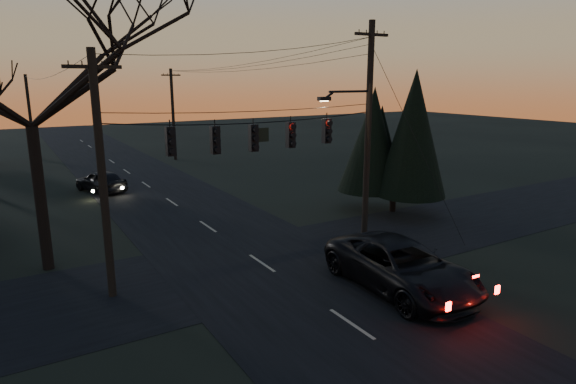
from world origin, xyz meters
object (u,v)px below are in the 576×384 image
utility_pole_far_l (35,158)px  evergreen_right (396,136)px  utility_pole_right (364,241)px  bare_tree_left (24,64)px  suv_near (401,267)px  sedan_oncoming_a (101,181)px  utility_pole_left (113,296)px  utility_pole_far_r (175,160)px

utility_pole_far_l → evergreen_right: evergreen_right is taller
utility_pole_right → bare_tree_left: (-13.20, 3.99, 8.07)m
utility_pole_far_l → suv_near: utility_pole_far_l is taller
utility_pole_right → evergreen_right: (4.87, 3.28, 4.39)m
utility_pole_right → sedan_oncoming_a: bearing=116.7°
bare_tree_left → evergreen_right: bearing=-2.2°
utility_pole_left → suv_near: size_ratio=1.33×
utility_pole_far_l → utility_pole_far_r: bearing=-34.8°
utility_pole_right → utility_pole_left: 11.50m
utility_pole_left → bare_tree_left: 9.16m
bare_tree_left → suv_near: size_ratio=1.80×
utility_pole_far_r → evergreen_right: evergreen_right is taller
utility_pole_far_r → evergreen_right: size_ratio=1.12×
utility_pole_far_l → bare_tree_left: (-1.70, -32.01, 8.07)m
utility_pole_far_r → utility_pole_left: bearing=-112.3°
utility_pole_right → bare_tree_left: 15.97m
utility_pole_right → utility_pole_far_r: utility_pole_right is taller
utility_pole_left → sedan_oncoming_a: 17.56m
utility_pole_right → utility_pole_far_l: bearing=107.7°
utility_pole_far_r → suv_near: size_ratio=1.33×
evergreen_right → suv_near: bearing=-131.6°
utility_pole_far_r → sedan_oncoming_a: (-8.70, -10.68, 0.74)m
utility_pole_far_r → utility_pole_right: bearing=-90.0°
evergreen_right → sedan_oncoming_a: bearing=134.0°
utility_pole_far_l → suv_near: size_ratio=1.25×
utility_pole_far_l → sedan_oncoming_a: size_ratio=1.83×
utility_pole_far_l → evergreen_right: 36.85m
utility_pole_far_r → suv_near: utility_pole_far_r is taller
utility_pole_far_l → utility_pole_left: bearing=-90.0°
utility_pole_left → utility_pole_far_l: (0.00, 36.00, 0.00)m
utility_pole_far_r → suv_near: 32.96m
utility_pole_right → suv_near: utility_pole_right is taller
bare_tree_left → suv_near: (10.84, -8.85, -7.18)m
utility_pole_right → suv_near: bearing=-115.9°
utility_pole_right → utility_pole_far_l: (-11.50, 36.00, 0.00)m
utility_pole_right → evergreen_right: evergreen_right is taller
utility_pole_far_l → bare_tree_left: size_ratio=0.69×
utility_pole_left → utility_pole_far_r: size_ratio=1.00×
utility_pole_left → evergreen_right: (16.37, 3.28, 4.39)m
sedan_oncoming_a → suv_near: bearing=86.1°
utility_pole_left → sedan_oncoming_a: utility_pole_left is taller
utility_pole_right → utility_pole_left: size_ratio=1.18×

